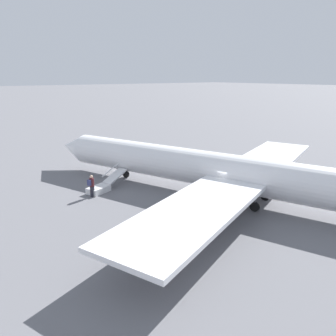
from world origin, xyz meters
The scene contains 4 objects.
ground_plane centered at (0.00, 0.00, 0.00)m, with size 600.00×600.00×0.00m, color slate.
airplane_main centered at (-0.98, -0.36, 2.15)m, with size 34.88×27.42×7.20m.
boarding_stairs centered at (6.98, 6.74, 0.38)m, with size 2.35×4.12×1.76m.
passenger centered at (6.28, 7.94, 1.00)m, with size 0.44×0.57×1.74m.
Camera 1 is at (-16.42, 17.69, 9.16)m, focal length 35.00 mm.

